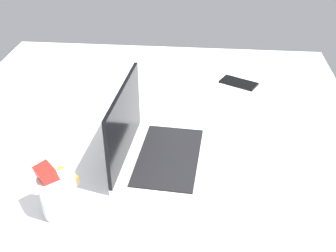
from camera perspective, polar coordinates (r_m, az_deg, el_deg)
bed_mattress at (r=121.36cm, az=-4.13°, el=-9.42°), size 180.00×140.00×18.00cm
laptop at (r=115.77cm, az=-2.11°, el=-3.16°), size 34.53×25.25×23.00cm
snack_cup at (r=102.47cm, az=-15.09°, el=-9.04°), size 9.36×10.73×14.14cm
cell_phone at (r=161.25cm, az=9.89°, el=5.99°), size 12.47×15.56×0.80cm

